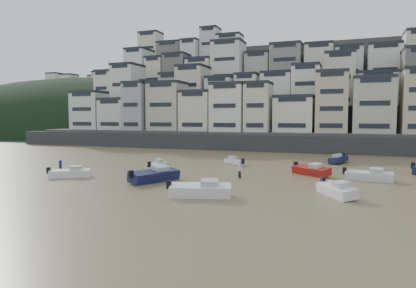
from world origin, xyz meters
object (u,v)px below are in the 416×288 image
at_px(boat_b, 336,188).
at_px(person_pink, 240,171).
at_px(boat_i, 338,158).
at_px(boat_j, 70,171).
at_px(person_blue, 60,165).
at_px(boat_d, 369,174).
at_px(boat_a, 200,188).
at_px(boat_c, 154,174).
at_px(boat_e, 311,169).
at_px(boat_h, 235,161).
at_px(boat_f, 157,164).

xyz_separation_m(boat_b, person_pink, (-11.38, 7.03, 0.13)).
distance_m(boat_i, person_pink, 22.52).
height_order(boat_j, person_blue, person_blue).
bearing_deg(boat_d, person_blue, -164.28).
bearing_deg(boat_a, person_blue, 143.32).
bearing_deg(boat_a, boat_d, 28.09).
distance_m(boat_b, boat_i, 26.63).
relative_size(boat_a, boat_b, 1.14).
bearing_deg(boat_b, boat_d, 131.00).
height_order(boat_c, boat_d, boat_c).
distance_m(boat_d, boat_i, 16.57).
xyz_separation_m(boat_e, boat_i, (3.06, 14.25, -0.01)).
distance_m(boat_a, boat_c, 10.02).
height_order(boat_b, boat_i, boat_i).
relative_size(boat_a, boat_h, 1.38).
height_order(boat_d, boat_h, boat_d).
bearing_deg(boat_i, person_pink, -12.61).
bearing_deg(boat_e, boat_i, 115.05).
xyz_separation_m(boat_e, boat_j, (-27.91, -12.21, -0.06)).
bearing_deg(boat_d, boat_a, -128.80).
relative_size(boat_d, person_blue, 3.29).
relative_size(boat_f, person_blue, 2.45).
bearing_deg(boat_b, person_blue, -127.06).
bearing_deg(boat_f, person_blue, 127.72).
xyz_separation_m(boat_c, boat_f, (-5.11, 10.08, -0.35)).
bearing_deg(boat_h, person_blue, 75.35).
relative_size(boat_h, boat_j, 0.85).
distance_m(boat_e, boat_f, 21.71).
bearing_deg(boat_d, person_pink, -160.81).
xyz_separation_m(boat_c, boat_i, (19.64, 25.56, -0.16)).
bearing_deg(boat_b, boat_i, 149.55).
distance_m(boat_i, boat_j, 40.74).
bearing_deg(boat_d, boat_c, -152.00).
bearing_deg(person_pink, boat_h, 109.12).
bearing_deg(boat_c, boat_e, -32.63).
bearing_deg(boat_a, boat_h, 81.72).
bearing_deg(boat_b, boat_a, -98.85).
height_order(boat_d, boat_j, boat_d).
distance_m(boat_d, person_blue, 39.96).
height_order(boat_c, boat_f, boat_c).
bearing_deg(person_pink, boat_e, 33.74).
bearing_deg(boat_i, boat_c, -20.68).
height_order(boat_c, boat_h, boat_c).
bearing_deg(boat_i, boat_d, 29.70).
bearing_deg(boat_h, person_pink, 147.63).
distance_m(boat_c, person_pink, 10.43).
bearing_deg(person_pink, boat_f, 163.21).
bearing_deg(boat_b, boat_j, -121.41).
distance_m(boat_h, person_blue, 25.56).
bearing_deg(boat_e, boat_a, -79.04).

